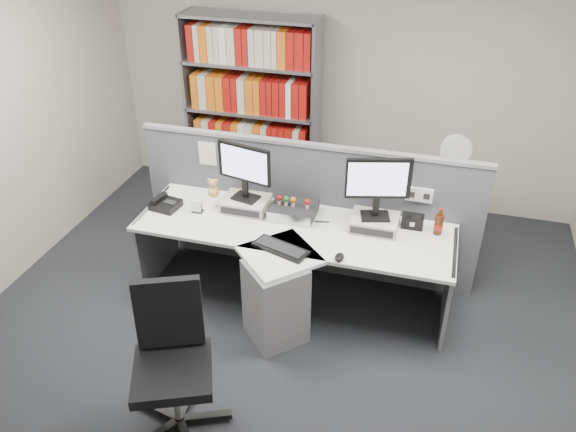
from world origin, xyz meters
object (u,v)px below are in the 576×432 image
(desk, at_px, (286,268))
(cola_bottle, at_px, (439,224))
(desktop_pc, at_px, (294,210))
(keyboard, at_px, (281,248))
(shelving_unit, at_px, (253,114))
(office_chair, at_px, (172,357))
(desk_phone, at_px, (165,204))
(desk_fan, at_px, (455,153))
(monitor_right, at_px, (378,183))
(desk_calendar, at_px, (197,207))
(mouse, at_px, (339,257))
(filing_cabinet, at_px, (445,214))
(monitor_left, at_px, (244,168))
(speaker, at_px, (413,221))

(desk, xyz_separation_m, cola_bottle, (1.13, 0.44, 0.35))
(desktop_pc, bearing_deg, keyboard, -85.51)
(shelving_unit, distance_m, office_chair, 3.15)
(desk_phone, relative_size, desk_fan, 0.53)
(monitor_right, distance_m, desk_calendar, 1.53)
(desk_phone, bearing_deg, cola_bottle, 5.66)
(mouse, xyz_separation_m, office_chair, (-0.86, -1.11, -0.19))
(desk_fan, bearing_deg, desk_calendar, -150.09)
(filing_cabinet, bearing_deg, desk, -130.61)
(desk, xyz_separation_m, monitor_right, (0.63, 0.38, 0.67))
(monitor_left, relative_size, mouse, 4.56)
(desk_fan, bearing_deg, monitor_left, -148.65)
(keyboard, distance_m, speaker, 1.11)
(desktop_pc, relative_size, mouse, 3.42)
(monitor_left, distance_m, speaker, 1.44)
(desk_calendar, bearing_deg, desk_phone, -177.73)
(desk_phone, bearing_deg, desk, -10.43)
(speaker, bearing_deg, desk_calendar, -171.91)
(office_chair, bearing_deg, speaker, 51.87)
(keyboard, bearing_deg, office_chair, -109.86)
(monitor_right, relative_size, cola_bottle, 2.23)
(desk, relative_size, filing_cabinet, 3.71)
(keyboard, bearing_deg, shelving_unit, 114.35)
(speaker, bearing_deg, shelving_unit, 143.09)
(desktop_pc, height_order, shelving_unit, shelving_unit)
(monitor_left, distance_m, mouse, 1.11)
(shelving_unit, bearing_deg, mouse, -55.59)
(desk, relative_size, shelving_unit, 1.30)
(cola_bottle, relative_size, office_chair, 0.23)
(desk_calendar, distance_m, shelving_unit, 1.64)
(desk, xyz_separation_m, desk_calendar, (-0.85, 0.22, 0.31))
(monitor_right, height_order, filing_cabinet, monitor_right)
(desk, distance_m, desk_phone, 1.20)
(monitor_right, bearing_deg, speaker, 16.92)
(keyboard, bearing_deg, monitor_right, 38.41)
(monitor_left, height_order, desk_calendar, monitor_left)
(shelving_unit, height_order, filing_cabinet, shelving_unit)
(shelving_unit, bearing_deg, desk_phone, -98.35)
(cola_bottle, distance_m, shelving_unit, 2.48)
(keyboard, height_order, filing_cabinet, keyboard)
(desktop_pc, bearing_deg, monitor_right, -0.85)
(desk_phone, bearing_deg, speaker, 7.27)
(office_chair, bearing_deg, filing_cabinet, 58.57)
(desk_calendar, height_order, cola_bottle, cola_bottle)
(mouse, distance_m, cola_bottle, 0.89)
(desk_calendar, xyz_separation_m, desk_fan, (2.05, 1.18, 0.23))
(desk_calendar, bearing_deg, keyboard, -22.35)
(office_chair, bearing_deg, monitor_left, 92.15)
(keyboard, relative_size, desk_calendar, 4.31)
(monitor_left, relative_size, keyboard, 1.05)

